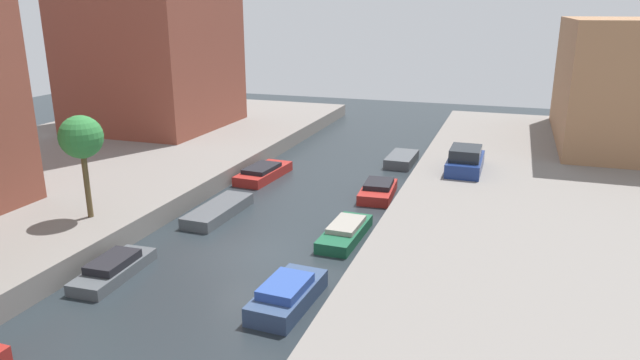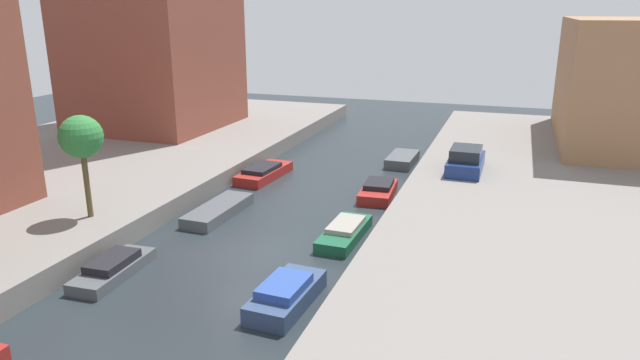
# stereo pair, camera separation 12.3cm
# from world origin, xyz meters

# --- Properties ---
(ground_plane) EXTENTS (84.00, 84.00, 0.00)m
(ground_plane) POSITION_xyz_m (0.00, 0.00, 0.00)
(ground_plane) COLOR #232B30
(street_tree_2) EXTENTS (1.84, 1.84, 4.51)m
(street_tree_2) POSITION_xyz_m (-7.14, -0.53, 4.53)
(street_tree_2) COLOR brown
(street_tree_2) RESTS_ON quay_left
(parked_car) EXTENTS (1.87, 4.16, 1.40)m
(parked_car) POSITION_xyz_m (7.77, 12.30, 1.58)
(parked_car) COLOR navy
(parked_car) RESTS_ON quay_right
(moored_boat_left_2) EXTENTS (1.56, 3.85, 0.77)m
(moored_boat_left_2) POSITION_xyz_m (-3.79, -3.39, 0.32)
(moored_boat_left_2) COLOR #4C5156
(moored_boat_left_2) RESTS_ON ground_plane
(moored_boat_left_3) EXTENTS (1.66, 4.61, 0.55)m
(moored_boat_left_3) POSITION_xyz_m (-3.21, 3.76, 0.27)
(moored_boat_left_3) COLOR #4C5156
(moored_boat_left_3) RESTS_ON ground_plane
(moored_boat_left_4) EXTENTS (2.00, 4.62, 0.81)m
(moored_boat_left_4) POSITION_xyz_m (-3.77, 10.35, 0.35)
(moored_boat_left_4) COLOR maroon
(moored_boat_left_4) RESTS_ON ground_plane
(moored_boat_right_2) EXTENTS (1.73, 3.71, 0.98)m
(moored_boat_right_2) POSITION_xyz_m (3.29, -3.33, 0.42)
(moored_boat_right_2) COLOR #33476B
(moored_boat_right_2) RESTS_ON ground_plane
(moored_boat_right_3) EXTENTS (1.52, 4.13, 0.72)m
(moored_boat_right_3) POSITION_xyz_m (3.49, 3.00, 0.31)
(moored_boat_right_3) COLOR #195638
(moored_boat_right_3) RESTS_ON ground_plane
(moored_boat_right_4) EXTENTS (1.90, 3.72, 0.81)m
(moored_boat_right_4) POSITION_xyz_m (3.53, 9.19, 0.35)
(moored_boat_right_4) COLOR maroon
(moored_boat_right_4) RESTS_ON ground_plane
(moored_boat_right_5) EXTENTS (1.69, 3.53, 0.63)m
(moored_boat_right_5) POSITION_xyz_m (3.46, 16.24, 0.31)
(moored_boat_right_5) COLOR #4C5156
(moored_boat_right_5) RESTS_ON ground_plane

